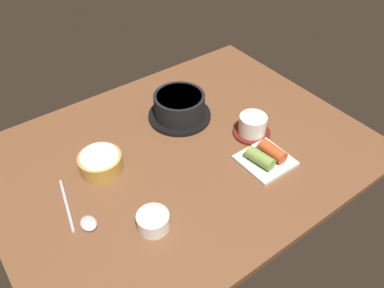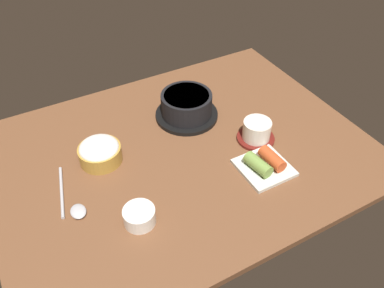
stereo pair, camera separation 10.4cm
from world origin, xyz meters
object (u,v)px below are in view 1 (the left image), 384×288
stone_pot (179,107)px  side_bowl_near (153,221)px  kimchi_plate (266,158)px  rice_bowl (100,160)px  spoon (81,217)px  tea_cup_with_saucer (252,126)px

stone_pot → side_bowl_near: bearing=-133.5°
stone_pot → kimchi_plate: 30.21cm
rice_bowl → side_bowl_near: bearing=-87.2°
rice_bowl → kimchi_plate: size_ratio=0.89×
kimchi_plate → spoon: (-47.17, 11.81, -1.03)cm
stone_pot → rice_bowl: (-28.88, -5.77, -0.71)cm
kimchi_plate → rice_bowl: bearing=146.9°
tea_cup_with_saucer → stone_pot: bearing=123.1°
tea_cup_with_saucer → kimchi_plate: 11.79cm
tea_cup_with_saucer → rice_bowl: bearing=162.6°
rice_bowl → spoon: rice_bowl is taller
kimchi_plate → side_bowl_near: 34.92cm
tea_cup_with_saucer → side_bowl_near: 41.23cm
stone_pot → tea_cup_with_saucer: (12.12, -18.63, -0.92)cm
kimchi_plate → spoon: bearing=165.9°
rice_bowl → side_bowl_near: size_ratio=1.52×
side_bowl_near → spoon: size_ratio=0.40×
rice_bowl → kimchi_plate: rice_bowl is taller
rice_bowl → tea_cup_with_saucer: (41.00, -12.86, -0.22)cm
rice_bowl → kimchi_plate: 43.08cm
kimchi_plate → spoon: 48.64cm
stone_pot → side_bowl_near: size_ratio=2.54×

